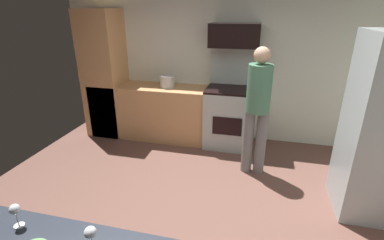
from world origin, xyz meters
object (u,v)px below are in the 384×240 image
at_px(person_cook, 257,106).
at_px(microwave, 235,35).
at_px(stock_pot, 167,81).
at_px(wine_glass_near, 91,234).
at_px(oven_range, 230,114).
at_px(wine_glass_mid, 15,211).

bearing_deg(person_cook, microwave, 115.93).
distance_m(microwave, stock_pot, 1.28).
height_order(person_cook, wine_glass_near, person_cook).
xyz_separation_m(oven_range, wine_glass_mid, (-0.90, -3.20, 0.49)).
bearing_deg(oven_range, person_cook, -61.66).
height_order(oven_range, wine_glass_mid, oven_range).
height_order(microwave, wine_glass_mid, microwave).
bearing_deg(stock_pot, oven_range, -0.25).
bearing_deg(oven_range, stock_pot, 179.75).
height_order(oven_range, wine_glass_near, oven_range).
bearing_deg(person_cook, wine_glass_mid, -118.45).
bearing_deg(wine_glass_mid, person_cook, 61.55).
bearing_deg(wine_glass_near, oven_range, 83.64).
bearing_deg(wine_glass_mid, microwave, 74.71).
distance_m(wine_glass_near, stock_pot, 3.34).
distance_m(person_cook, stock_pot, 1.66).
xyz_separation_m(wine_glass_near, wine_glass_mid, (-0.53, 0.07, -0.01)).
distance_m(person_cook, wine_glass_near, 2.61).
relative_size(microwave, wine_glass_near, 4.46).
xyz_separation_m(oven_range, stock_pot, (-1.04, 0.00, 0.48)).
bearing_deg(wine_glass_mid, wine_glass_near, -7.08).
height_order(oven_range, person_cook, person_cook).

